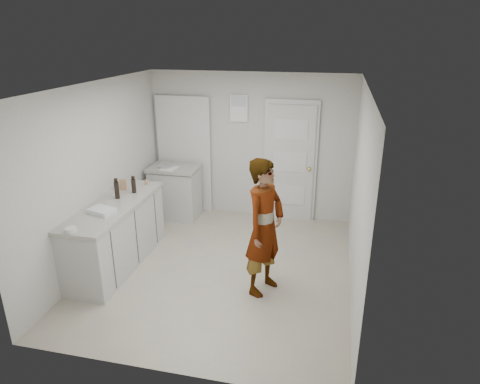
% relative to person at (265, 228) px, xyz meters
% --- Properties ---
extents(ground, '(4.00, 4.00, 0.00)m').
position_rel_person_xyz_m(ground, '(-0.66, 0.37, -0.87)').
color(ground, '#ACA791').
rests_on(ground, ground).
extents(room_shell, '(4.00, 4.00, 4.00)m').
position_rel_person_xyz_m(room_shell, '(-0.84, 2.32, 0.15)').
color(room_shell, '#B3B1A9').
rests_on(room_shell, ground).
extents(main_counter, '(0.64, 1.96, 0.93)m').
position_rel_person_xyz_m(main_counter, '(-2.11, 0.17, -0.44)').
color(main_counter, silver).
rests_on(main_counter, ground).
extents(side_counter, '(0.84, 0.61, 0.93)m').
position_rel_person_xyz_m(side_counter, '(-1.91, 1.92, -0.44)').
color(side_counter, silver).
rests_on(side_counter, ground).
extents(person, '(0.64, 0.75, 1.74)m').
position_rel_person_xyz_m(person, '(0.00, 0.00, 0.00)').
color(person, silver).
rests_on(person, ground).
extents(cake_mix_box, '(0.10, 0.05, 0.16)m').
position_rel_person_xyz_m(cake_mix_box, '(-2.23, 0.70, 0.13)').
color(cake_mix_box, '#916A48').
rests_on(cake_mix_box, main_counter).
extents(spice_jar, '(0.05, 0.05, 0.08)m').
position_rel_person_xyz_m(spice_jar, '(-1.99, 0.98, 0.09)').
color(spice_jar, tan).
rests_on(spice_jar, main_counter).
extents(oil_cruet_a, '(0.06, 0.06, 0.26)m').
position_rel_person_xyz_m(oil_cruet_a, '(-2.02, 0.63, 0.18)').
color(oil_cruet_a, black).
rests_on(oil_cruet_a, main_counter).
extents(oil_cruet_b, '(0.07, 0.07, 0.30)m').
position_rel_person_xyz_m(oil_cruet_b, '(-2.15, 0.37, 0.20)').
color(oil_cruet_b, black).
rests_on(oil_cruet_b, main_counter).
extents(baking_dish, '(0.37, 0.30, 0.06)m').
position_rel_person_xyz_m(baking_dish, '(-2.10, -0.14, 0.08)').
color(baking_dish, silver).
rests_on(baking_dish, main_counter).
extents(egg_bowl, '(0.13, 0.13, 0.05)m').
position_rel_person_xyz_m(egg_bowl, '(-2.16, -0.73, 0.08)').
color(egg_bowl, silver).
rests_on(egg_bowl, main_counter).
extents(papers, '(0.26, 0.32, 0.01)m').
position_rel_person_xyz_m(papers, '(-1.96, 1.84, 0.06)').
color(papers, white).
rests_on(papers, side_counter).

